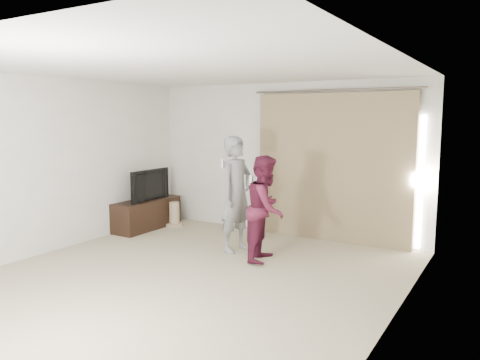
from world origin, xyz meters
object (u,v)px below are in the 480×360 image
at_px(person_man, 237,194).
at_px(person_woman, 266,208).
at_px(tv, 146,185).
at_px(tv_console, 147,214).

xyz_separation_m(person_man, person_woman, (0.60, -0.19, -0.12)).
height_order(tv, person_man, person_man).
bearing_deg(tv, tv_console, -0.00).
bearing_deg(person_man, tv, 169.72).
height_order(tv_console, person_woman, person_woman).
distance_m(tv, person_man, 2.19).
xyz_separation_m(tv, person_woman, (2.75, -0.58, -0.06)).
bearing_deg(tv_console, tv, 0.00).
height_order(tv_console, tv, tv).
bearing_deg(tv, person_woman, -102.89).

